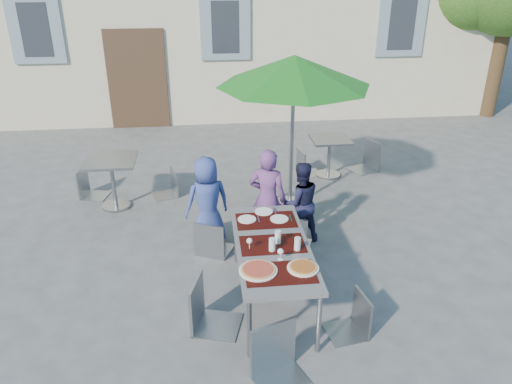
{
  "coord_description": "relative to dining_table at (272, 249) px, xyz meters",
  "views": [
    {
      "loc": [
        -0.59,
        -3.93,
        3.59
      ],
      "look_at": [
        0.03,
        1.6,
        0.97
      ],
      "focal_mm": 35.0,
      "sensor_mm": 36.0,
      "label": 1
    }
  ],
  "objects": [
    {
      "name": "pizza_near_left",
      "position": [
        -0.21,
        -0.49,
        0.07
      ],
      "size": [
        0.39,
        0.39,
        0.03
      ],
      "color": "white",
      "rests_on": "dining_table"
    },
    {
      "name": "chair_4",
      "position": [
        0.78,
        -0.62,
        -0.2
      ],
      "size": [
        0.44,
        0.44,
        0.86
      ],
      "color": "gray",
      "rests_on": "ground"
    },
    {
      "name": "patio_umbrella",
      "position": [
        0.61,
        2.29,
        1.43
      ],
      "size": [
        2.22,
        2.22,
        2.37
      ],
      "color": "#999CA0",
      "rests_on": "ground"
    },
    {
      "name": "bg_chair_r_1",
      "position": [
        2.32,
        3.71,
        -0.1
      ],
      "size": [
        0.59,
        0.59,
        1.01
      ],
      "color": "gray",
      "rests_on": "ground"
    },
    {
      "name": "bg_chair_l_0",
      "position": [
        -2.61,
        3.09,
        -0.17
      ],
      "size": [
        0.49,
        0.48,
        0.9
      ],
      "color": "gray",
      "rests_on": "ground"
    },
    {
      "name": "child_0",
      "position": [
        -0.68,
        1.4,
        -0.07
      ],
      "size": [
        0.7,
        0.56,
        1.25
      ],
      "primitive_type": "imported",
      "rotation": [
        0.0,
        0.0,
        3.44
      ],
      "color": "#33438C",
      "rests_on": "ground"
    },
    {
      "name": "child_2",
      "position": [
        0.57,
        1.32,
        -0.12
      ],
      "size": [
        0.6,
        0.4,
        1.16
      ],
      "primitive_type": "imported",
      "rotation": [
        0.0,
        0.0,
        3.28
      ],
      "color": "#191937",
      "rests_on": "ground"
    },
    {
      "name": "chair_1",
      "position": [
        0.18,
        1.03,
        -0.16
      ],
      "size": [
        0.49,
        0.49,
        0.91
      ],
      "color": "gray",
      "rests_on": "ground"
    },
    {
      "name": "chair_3",
      "position": [
        -0.74,
        -0.35,
        -0.07
      ],
      "size": [
        0.58,
        0.58,
        1.05
      ],
      "color": "gray",
      "rests_on": "ground"
    },
    {
      "name": "dining_table",
      "position": [
        0.0,
        0.0,
        0.0
      ],
      "size": [
        0.8,
        1.85,
        0.76
      ],
      "color": "#434348",
      "rests_on": "ground"
    },
    {
      "name": "chair_0",
      "position": [
        -0.64,
        1.07,
        -0.15
      ],
      "size": [
        0.55,
        0.56,
        0.94
      ],
      "color": "gray",
      "rests_on": "ground"
    },
    {
      "name": "chair_5",
      "position": [
        -0.1,
        -1.17,
        -0.07
      ],
      "size": [
        0.61,
        0.61,
        1.06
      ],
      "color": "gray",
      "rests_on": "ground"
    },
    {
      "name": "child_1",
      "position": [
        0.11,
        1.25,
        -0.0
      ],
      "size": [
        0.59,
        0.5,
        1.39
      ],
      "primitive_type": "imported",
      "rotation": [
        0.0,
        0.0,
        2.76
      ],
      "color": "#613770",
      "rests_on": "ground"
    },
    {
      "name": "bg_chair_l_1",
      "position": [
        1.12,
        3.59,
        -0.18
      ],
      "size": [
        0.46,
        0.46,
        0.89
      ],
      "color": "gray",
      "rests_on": "ground"
    },
    {
      "name": "pizza_near_right",
      "position": [
        0.24,
        -0.5,
        0.07
      ],
      "size": [
        0.32,
        0.32,
        0.03
      ],
      "color": "white",
      "rests_on": "dining_table"
    },
    {
      "name": "ground",
      "position": [
        -0.11,
        -0.7,
        -0.7
      ],
      "size": [
        90.0,
        90.0,
        0.0
      ],
      "primitive_type": "plane",
      "color": "#4A4B4D",
      "rests_on": "ground"
    },
    {
      "name": "place_settings",
      "position": [
        -0.02,
        0.64,
        0.06
      ],
      "size": [
        0.65,
        0.43,
        0.01
      ],
      "color": "white",
      "rests_on": "dining_table"
    },
    {
      "name": "cafe_table_0",
      "position": [
        -2.12,
        2.62,
        -0.11
      ],
      "size": [
        0.76,
        0.76,
        0.81
      ],
      "color": "#999CA0",
      "rests_on": "ground"
    },
    {
      "name": "glassware",
      "position": [
        0.05,
        -0.1,
        0.13
      ],
      "size": [
        0.57,
        0.4,
        0.15
      ],
      "color": "silver",
      "rests_on": "dining_table"
    },
    {
      "name": "cafe_table_1",
      "position": [
        1.52,
        3.48,
        -0.22
      ],
      "size": [
        0.67,
        0.67,
        0.72
      ],
      "color": "#999CA0",
      "rests_on": "ground"
    },
    {
      "name": "bg_chair_r_0",
      "position": [
        -1.29,
        2.99,
        -0.2
      ],
      "size": [
        0.48,
        0.48,
        0.86
      ],
      "color": "#8F939A",
      "rests_on": "ground"
    },
    {
      "name": "chair_2",
      "position": [
        0.41,
        1.05,
        -0.08
      ],
      "size": [
        0.6,
        0.6,
        1.04
      ],
      "color": "#92989D",
      "rests_on": "ground"
    }
  ]
}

